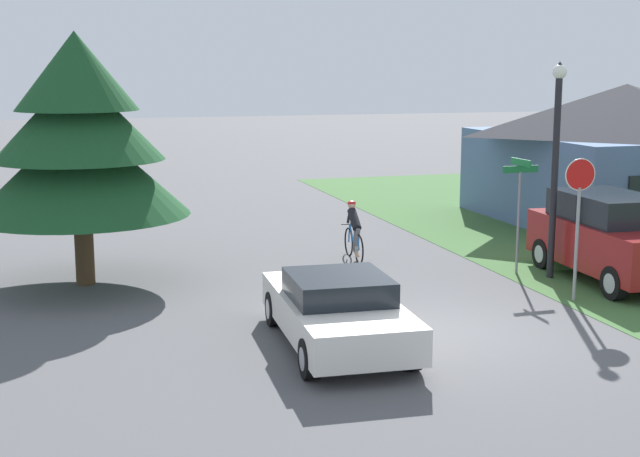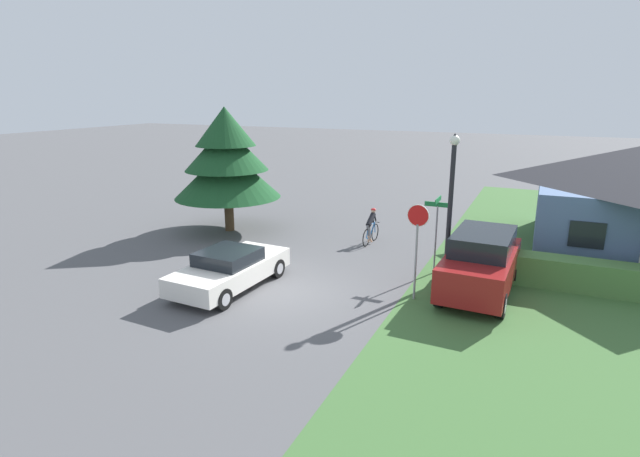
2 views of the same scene
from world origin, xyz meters
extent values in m
plane|color=#515154|center=(0.00, 0.00, 0.00)|extent=(140.00, 140.00, 0.00)
cube|color=slate|center=(10.60, 9.34, 1.38)|extent=(7.40, 7.85, 2.75)
pyramid|color=#2D2D33|center=(10.60, 9.34, 3.51)|extent=(7.99, 8.48, 1.51)
cube|color=silver|center=(-1.82, -0.33, 0.57)|extent=(2.08, 4.46, 0.61)
cube|color=black|center=(-1.83, -0.41, 1.08)|extent=(1.73, 1.84, 0.41)
cylinder|color=black|center=(-2.57, 1.20, 0.32)|extent=(0.29, 0.66, 0.65)
cylinder|color=#ADADB2|center=(-2.57, 1.20, 0.32)|extent=(0.29, 0.39, 0.37)
cylinder|color=black|center=(-0.92, 1.11, 0.32)|extent=(0.29, 0.66, 0.65)
cylinder|color=#ADADB2|center=(-0.92, 1.11, 0.32)|extent=(0.29, 0.39, 0.37)
cylinder|color=black|center=(-2.72, -1.78, 0.32)|extent=(0.29, 0.66, 0.65)
cylinder|color=#ADADB2|center=(-2.72, -1.78, 0.32)|extent=(0.29, 0.39, 0.37)
cylinder|color=black|center=(-1.07, -1.86, 0.32)|extent=(0.29, 0.66, 0.65)
cylinder|color=#ADADB2|center=(-1.07, -1.86, 0.32)|extent=(0.29, 0.39, 0.37)
torus|color=black|center=(0.68, 5.78, 0.35)|extent=(0.08, 0.75, 0.75)
torus|color=black|center=(0.73, 6.75, 0.35)|extent=(0.08, 0.75, 0.75)
cylinder|color=#1E66B2|center=(0.69, 6.02, 0.51)|extent=(0.05, 0.17, 0.57)
cylinder|color=#1E66B2|center=(0.71, 6.38, 0.53)|extent=(0.07, 0.61, 0.63)
cylinder|color=#1E66B2|center=(0.71, 6.31, 0.81)|extent=(0.08, 0.72, 0.08)
cylinder|color=#1E66B2|center=(0.68, 5.93, 0.29)|extent=(0.05, 0.33, 0.16)
cylinder|color=#1E66B2|center=(0.68, 5.86, 0.57)|extent=(0.04, 0.20, 0.45)
cylinder|color=#1E66B2|center=(0.73, 6.71, 0.59)|extent=(0.04, 0.11, 0.49)
cylinder|color=black|center=(0.73, 6.67, 0.83)|extent=(0.44, 0.05, 0.02)
ellipsoid|color=black|center=(0.69, 5.95, 0.81)|extent=(0.09, 0.20, 0.05)
cylinder|color=slate|center=(0.69, 5.94, 0.63)|extent=(0.12, 0.25, 0.47)
cylinder|color=slate|center=(0.69, 6.10, 0.55)|extent=(0.12, 0.25, 0.62)
cylinder|color=tan|center=(0.69, 6.01, 0.26)|extent=(0.08, 0.08, 0.30)
cylinder|color=tan|center=(0.74, 6.17, 0.17)|extent=(0.17, 0.08, 0.21)
cylinder|color=black|center=(0.70, 6.22, 1.03)|extent=(0.26, 0.67, 0.55)
cylinder|color=black|center=(0.72, 6.44, 1.01)|extent=(0.08, 0.24, 0.35)
cylinder|color=black|center=(0.72, 6.72, 1.01)|extent=(0.08, 0.24, 0.35)
sphere|color=tan|center=(0.72, 6.49, 1.35)|extent=(0.19, 0.19, 0.19)
ellipsoid|color=red|center=(0.72, 6.49, 1.40)|extent=(0.22, 0.18, 0.12)
cube|color=maroon|center=(5.56, 2.46, 0.84)|extent=(2.08, 4.54, 1.02)
cube|color=black|center=(5.57, 2.68, 1.66)|extent=(1.78, 2.72, 0.62)
cylinder|color=black|center=(4.76, 4.01, 0.36)|extent=(0.27, 0.73, 0.72)
cylinder|color=#ADADB2|center=(4.76, 4.01, 0.36)|extent=(0.27, 0.43, 0.42)
cylinder|color=black|center=(6.48, 3.94, 0.36)|extent=(0.27, 0.73, 0.72)
cylinder|color=#ADADB2|center=(6.48, 3.94, 0.36)|extent=(0.27, 0.43, 0.42)
cylinder|color=black|center=(4.64, 0.97, 0.36)|extent=(0.27, 0.73, 0.72)
cylinder|color=#ADADB2|center=(4.64, 0.97, 0.36)|extent=(0.27, 0.43, 0.42)
cylinder|color=gray|center=(3.83, 1.18, 1.19)|extent=(0.07, 0.07, 2.38)
cylinder|color=red|center=(3.83, 1.18, 2.64)|extent=(0.62, 0.07, 0.62)
cylinder|color=silver|center=(3.83, 1.18, 2.64)|extent=(0.66, 0.06, 0.66)
cylinder|color=black|center=(4.41, 3.10, 2.27)|extent=(0.15, 0.15, 4.54)
sphere|color=white|center=(4.41, 3.10, 4.68)|extent=(0.32, 0.32, 0.32)
cone|color=black|center=(4.41, 3.10, 4.85)|extent=(0.19, 0.19, 0.13)
cylinder|color=gray|center=(3.89, 3.73, 1.20)|extent=(0.06, 0.06, 2.40)
cube|color=#197238|center=(3.89, 3.73, 2.46)|extent=(0.90, 0.03, 0.16)
cube|color=#197238|center=(3.89, 3.73, 2.62)|extent=(0.03, 0.90, 0.16)
cylinder|color=#4C3823|center=(-5.88, 5.54, 0.78)|extent=(0.42, 0.42, 1.56)
cone|color=#194723|center=(-5.88, 5.54, 2.68)|extent=(4.74, 4.74, 2.23)
cone|color=#194723|center=(-5.88, 5.54, 3.77)|extent=(3.70, 3.70, 1.96)
cone|color=#194723|center=(-5.88, 5.54, 4.71)|extent=(2.66, 2.66, 1.69)
camera|label=1|loc=(-6.35, -14.55, 4.83)|focal=50.00mm
camera|label=2|loc=(7.07, -12.93, 6.10)|focal=28.00mm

